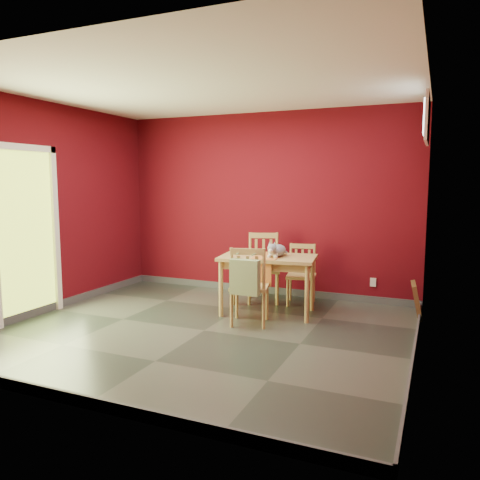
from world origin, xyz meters
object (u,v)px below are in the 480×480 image
at_px(cat, 277,248).
at_px(picture_frame, 416,300).
at_px(chair_near, 249,285).
at_px(chair_far_right, 301,274).
at_px(chair_far_left, 263,267).
at_px(dining_table, 268,263).
at_px(tote_bag, 245,277).

xyz_separation_m(cat, picture_frame, (1.65, 0.54, -0.64)).
bearing_deg(chair_near, chair_far_right, 75.89).
relative_size(chair_far_right, chair_near, 0.88).
distance_m(chair_far_right, cat, 0.79).
height_order(chair_far_left, picture_frame, chair_far_left).
bearing_deg(dining_table, tote_bag, -90.28).
xyz_separation_m(tote_bag, picture_frame, (1.77, 1.30, -0.40)).
bearing_deg(dining_table, chair_near, -94.08).
bearing_deg(tote_bag, chair_near, 98.98).
bearing_deg(dining_table, chair_far_left, 115.20).
bearing_deg(chair_near, dining_table, 85.92).
bearing_deg(tote_bag, cat, 81.24).
relative_size(chair_far_left, tote_bag, 2.05).
height_order(chair_near, tote_bag, chair_near).
height_order(chair_near, cat, cat).
xyz_separation_m(chair_far_right, picture_frame, (1.51, -0.10, -0.20)).
distance_m(chair_far_left, chair_far_right, 0.55).
bearing_deg(cat, tote_bag, -92.26).
height_order(cat, picture_frame, cat).
height_order(dining_table, cat, cat).
height_order(tote_bag, cat, cat).
xyz_separation_m(chair_far_left, chair_near, (0.24, -1.12, -0.01)).
bearing_deg(chair_far_right, chair_near, -104.11).
distance_m(chair_far_right, picture_frame, 1.52).
bearing_deg(chair_near, tote_bag, -81.02).
distance_m(chair_near, cat, 0.68).
distance_m(dining_table, chair_near, 0.56).
relative_size(dining_table, picture_frame, 2.87).
height_order(chair_far_left, chair_near, chair_far_left).
distance_m(dining_table, cat, 0.23).
height_order(dining_table, tote_bag, tote_bag).
bearing_deg(picture_frame, chair_near, -148.97).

